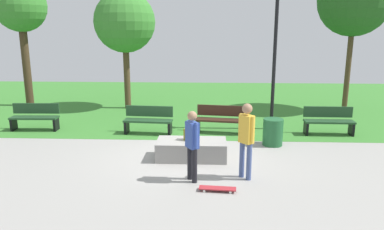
{
  "coord_description": "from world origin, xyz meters",
  "views": [
    {
      "loc": [
        0.63,
        -9.7,
        3.42
      ],
      "look_at": [
        0.2,
        0.01,
        1.13
      ],
      "focal_mm": 34.37,
      "sensor_mm": 36.0,
      "label": 1
    }
  ],
  "objects": [
    {
      "name": "lamp_post",
      "position": [
        2.84,
        2.82,
        2.85
      ],
      "size": [
        0.28,
        0.28,
        4.76
      ],
      "color": "black",
      "rests_on": "ground_plane"
    },
    {
      "name": "skater_watching",
      "position": [
        1.51,
        -1.6,
        1.06
      ],
      "size": [
        0.36,
        0.37,
        1.79
      ],
      "color": "#3F5184",
      "rests_on": "ground_plane"
    },
    {
      "name": "tree_tall_oak",
      "position": [
        -7.49,
        6.39,
        4.29
      ],
      "size": [
        2.22,
        2.22,
        5.49
      ],
      "color": "#42301E",
      "rests_on": "grass_lawn"
    },
    {
      "name": "grass_lawn",
      "position": [
        0.0,
        7.66,
        0.0
      ],
      "size": [
        26.6,
        12.68,
        0.01
      ],
      "primitive_type": "cube",
      "color": "#387A2D",
      "rests_on": "ground_plane"
    },
    {
      "name": "park_bench_near_lamppost",
      "position": [
        -5.32,
        2.33,
        0.48
      ],
      "size": [
        1.62,
        0.53,
        0.91
      ],
      "color": "#1E4223",
      "rests_on": "ground_plane"
    },
    {
      "name": "tree_slender_maple",
      "position": [
        6.47,
        5.95,
        4.53
      ],
      "size": [
        2.9,
        2.9,
        6.0
      ],
      "color": "#4C3823",
      "rests_on": "grass_lawn"
    },
    {
      "name": "park_bench_far_left",
      "position": [
        1.05,
        2.27,
        0.48
      ],
      "size": [
        1.65,
        0.68,
        0.91
      ],
      "color": "#331E14",
      "rests_on": "ground_plane"
    },
    {
      "name": "concrete_ledge",
      "position": [
        0.2,
        -0.3,
        0.25
      ],
      "size": [
        1.86,
        0.92,
        0.5
      ],
      "primitive_type": "cube",
      "color": "gray",
      "rests_on": "ground_plane"
    },
    {
      "name": "park_bench_far_right",
      "position": [
        -1.35,
        2.07,
        0.48
      ],
      "size": [
        1.63,
        0.59,
        0.91
      ],
      "color": "#1E4223",
      "rests_on": "ground_plane"
    },
    {
      "name": "ground_plane",
      "position": [
        0.0,
        0.0,
        0.0
      ],
      "size": [
        28.0,
        28.0,
        0.0
      ],
      "primitive_type": "plane",
      "color": "gray"
    },
    {
      "name": "backpack_on_ledge",
      "position": [
        0.15,
        -0.25,
        0.66
      ],
      "size": [
        0.33,
        0.28,
        0.32
      ],
      "primitive_type": "cube",
      "rotation": [
        0.0,
        0.0,
        2.82
      ],
      "color": "olive",
      "rests_on": "concrete_ledge"
    },
    {
      "name": "trash_bin",
      "position": [
        2.58,
        0.98,
        0.4
      ],
      "size": [
        0.59,
        0.59,
        0.81
      ],
      "primitive_type": "cylinder",
      "color": "#1E592D",
      "rests_on": "ground_plane"
    },
    {
      "name": "park_bench_near_path",
      "position": [
        4.61,
        2.22,
        0.48
      ],
      "size": [
        1.6,
        0.49,
        0.91
      ],
      "color": "#1E4223",
      "rests_on": "ground_plane"
    },
    {
      "name": "skater_performing_trick",
      "position": [
        0.28,
        -1.8,
        0.96
      ],
      "size": [
        0.34,
        0.38,
        1.65
      ],
      "color": "black",
      "rests_on": "ground_plane"
    },
    {
      "name": "tree_broad_elm",
      "position": [
        -2.9,
        6.05,
        3.68
      ],
      "size": [
        2.58,
        2.58,
        4.99
      ],
      "color": "#4C3823",
      "rests_on": "grass_lawn"
    },
    {
      "name": "skateboard_by_ledge",
      "position": [
        0.85,
        -2.35,
        0.06
      ],
      "size": [
        0.81,
        0.27,
        0.08
      ],
      "color": "#A5262D",
      "rests_on": "ground_plane"
    }
  ]
}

